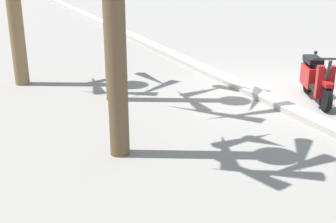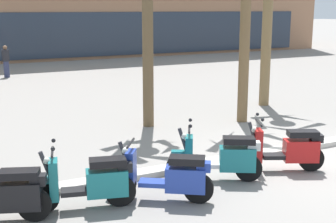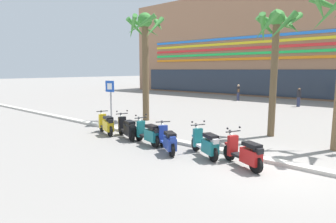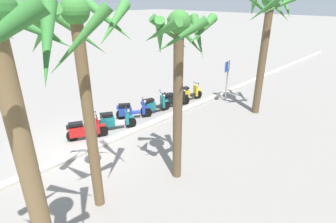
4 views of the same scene
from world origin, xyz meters
The scene contains 8 objects.
ground_plane centered at (0.00, 0.00, 0.00)m, with size 200.00×200.00×0.00m, color gray.
curb_strip centered at (0.00, 0.52, 0.06)m, with size 60.00×0.36×0.12m, color #BCB7AD.
scooter_black_lead_nearest centered at (-6.26, -0.33, 0.45)m, with size 1.76×0.88×1.17m.
scooter_teal_mid_rear centered at (-4.86, -0.47, 0.46)m, with size 1.74×0.73×1.17m.
scooter_blue_mid_front centered at (-3.58, -0.78, 0.44)m, with size 1.60×1.14×1.04m.
scooter_teal_second_in_line centered at (-2.21, -0.36, 0.47)m, with size 1.65×1.02×1.17m.
scooter_red_gap_after_mid centered at (-0.73, -0.50, 0.46)m, with size 1.67×0.94×1.17m.
pedestrian_by_palm_tree centered at (-3.80, 15.93, 0.80)m, with size 0.34×0.34×1.53m.
Camera 2 is at (-7.02, -7.57, 3.27)m, focal length 50.36 mm.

